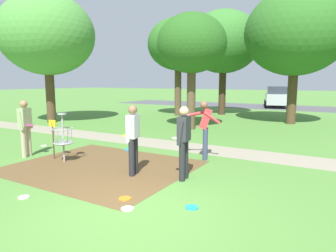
% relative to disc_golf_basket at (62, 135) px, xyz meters
% --- Properties ---
extents(ground_plane, '(160.00, 160.00, 0.00)m').
position_rel_disc_golf_basket_xyz_m(ground_plane, '(3.69, -1.71, -0.75)').
color(ground_plane, '#518438').
extents(dirt_tee_pad, '(4.60, 3.89, 0.01)m').
position_rel_disc_golf_basket_xyz_m(dirt_tee_pad, '(1.33, 0.16, -0.75)').
color(dirt_tee_pad, brown).
rests_on(dirt_tee_pad, ground).
extents(disc_golf_basket, '(0.98, 0.58, 1.39)m').
position_rel_disc_golf_basket_xyz_m(disc_golf_basket, '(0.00, 0.00, 0.00)').
color(disc_golf_basket, '#9E9EA3').
rests_on(disc_golf_basket, ground).
extents(player_foreground_watching, '(0.43, 0.49, 1.71)m').
position_rel_disc_golf_basket_xyz_m(player_foreground_watching, '(2.49, 0.02, 0.21)').
color(player_foreground_watching, '#232328').
rests_on(player_foreground_watching, ground).
extents(player_throwing, '(0.44, 0.49, 1.71)m').
position_rel_disc_golf_basket_xyz_m(player_throwing, '(-1.39, -0.17, 0.21)').
color(player_throwing, tan).
rests_on(player_throwing, ground).
extents(player_waiting_left, '(0.42, 0.48, 1.71)m').
position_rel_disc_golf_basket_xyz_m(player_waiting_left, '(3.71, 0.32, 0.21)').
color(player_waiting_left, '#232328').
rests_on(player_waiting_left, ground).
extents(player_waiting_right, '(1.17, 0.47, 1.71)m').
position_rel_disc_golf_basket_xyz_m(player_waiting_right, '(3.38, 2.29, 0.23)').
color(player_waiting_right, '#384260').
rests_on(player_waiting_right, ground).
extents(frisbee_near_basket, '(0.20, 0.20, 0.02)m').
position_rel_disc_golf_basket_xyz_m(frisbee_near_basket, '(-2.27, 1.08, -0.74)').
color(frisbee_near_basket, white).
rests_on(frisbee_near_basket, ground).
extents(frisbee_by_tee, '(0.24, 0.24, 0.02)m').
position_rel_disc_golf_basket_xyz_m(frisbee_by_tee, '(0.69, 2.09, -0.74)').
color(frisbee_by_tee, '#1E93DB').
rests_on(frisbee_by_tee, ground).
extents(frisbee_mid_grass, '(0.24, 0.24, 0.02)m').
position_rel_disc_golf_basket_xyz_m(frisbee_mid_grass, '(4.58, -1.03, -0.74)').
color(frisbee_mid_grass, '#1E93DB').
rests_on(frisbee_mid_grass, ground).
extents(frisbee_far_left, '(0.23, 0.23, 0.02)m').
position_rel_disc_golf_basket_xyz_m(frisbee_far_left, '(3.62, -1.66, -0.74)').
color(frisbee_far_left, white).
rests_on(frisbee_far_left, ground).
extents(frisbee_far_right, '(0.21, 0.21, 0.02)m').
position_rel_disc_golf_basket_xyz_m(frisbee_far_right, '(1.52, -2.26, -0.74)').
color(frisbee_far_right, white).
rests_on(frisbee_far_right, ground).
extents(frisbee_scattered_a, '(0.25, 0.25, 0.02)m').
position_rel_disc_golf_basket_xyz_m(frisbee_scattered_a, '(3.28, -1.32, -0.74)').
color(frisbee_scattered_a, orange).
rests_on(frisbee_scattered_a, ground).
extents(tree_near_left, '(3.98, 3.98, 6.37)m').
position_rel_disc_golf_basket_xyz_m(tree_near_left, '(-2.81, 12.00, 3.88)').
color(tree_near_left, brown).
rests_on(tree_near_left, ground).
extents(tree_near_right, '(5.23, 5.23, 7.00)m').
position_rel_disc_golf_basket_xyz_m(tree_near_right, '(4.37, 11.57, 4.00)').
color(tree_near_right, '#4C3823').
rests_on(tree_near_right, ground).
extents(tree_mid_center, '(4.90, 4.90, 6.98)m').
position_rel_disc_golf_basket_xyz_m(tree_mid_center, '(-0.50, 14.12, 4.12)').
color(tree_mid_center, '#422D1E').
rests_on(tree_mid_center, ground).
extents(tree_far_left, '(3.23, 3.23, 5.39)m').
position_rel_disc_golf_basket_xyz_m(tree_far_left, '(0.52, 7.20, 3.22)').
color(tree_far_left, brown).
rests_on(tree_far_left, ground).
extents(tree_far_center, '(5.09, 5.09, 6.93)m').
position_rel_disc_golf_basket_xyz_m(tree_far_center, '(-7.32, 5.47, 3.99)').
color(tree_far_center, '#4C3823').
rests_on(tree_far_center, ground).
extents(parking_lot_strip, '(36.00, 6.00, 0.01)m').
position_rel_disc_golf_basket_xyz_m(parking_lot_strip, '(3.69, 22.32, -0.75)').
color(parking_lot_strip, '#4C4C51').
rests_on(parking_lot_strip, ground).
extents(parked_car_leftmost, '(2.78, 4.52, 1.84)m').
position_rel_disc_golf_basket_xyz_m(parked_car_leftmost, '(1.57, 22.26, 0.17)').
color(parked_car_leftmost, '#B2B7BC').
rests_on(parked_car_leftmost, ground).
extents(gravel_path, '(40.00, 1.41, 0.00)m').
position_rel_disc_golf_basket_xyz_m(gravel_path, '(3.69, 3.52, -0.75)').
color(gravel_path, gray).
rests_on(gravel_path, ground).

